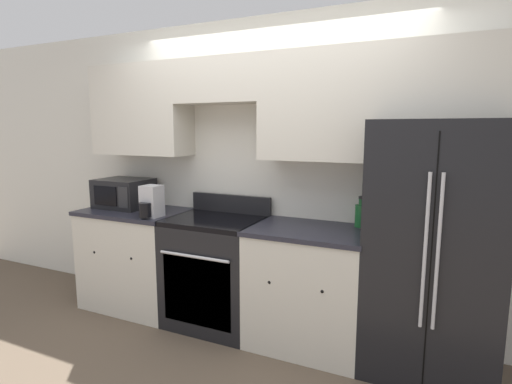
# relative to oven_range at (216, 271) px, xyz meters

# --- Properties ---
(ground_plane) EXTENTS (12.00, 12.00, 0.00)m
(ground_plane) POSITION_rel_oven_range_xyz_m (0.38, -0.31, -0.47)
(ground_plane) COLOR brown
(wall_back) EXTENTS (8.00, 0.39, 2.60)m
(wall_back) POSITION_rel_oven_range_xyz_m (0.40, 0.27, 1.05)
(wall_back) COLOR silver
(wall_back) RESTS_ON ground_plane
(lower_cabinets_left) EXTENTS (0.97, 0.64, 0.93)m
(lower_cabinets_left) POSITION_rel_oven_range_xyz_m (-0.86, 0.00, -0.00)
(lower_cabinets_left) COLOR beige
(lower_cabinets_left) RESTS_ON ground_plane
(lower_cabinets_right) EXTENTS (0.89, 0.64, 0.93)m
(lower_cabinets_right) POSITION_rel_oven_range_xyz_m (0.82, 0.00, -0.00)
(lower_cabinets_right) COLOR beige
(lower_cabinets_right) RESTS_ON ground_plane
(oven_range) EXTENTS (0.78, 0.65, 1.09)m
(oven_range) POSITION_rel_oven_range_xyz_m (0.00, 0.00, 0.00)
(oven_range) COLOR black
(oven_range) RESTS_ON ground_plane
(refrigerator) EXTENTS (0.84, 0.76, 1.73)m
(refrigerator) POSITION_rel_oven_range_xyz_m (1.68, 0.05, 0.39)
(refrigerator) COLOR black
(refrigerator) RESTS_ON ground_plane
(microwave) EXTENTS (0.49, 0.40, 0.27)m
(microwave) POSITION_rel_oven_range_xyz_m (-1.04, 0.07, 0.60)
(microwave) COLOR black
(microwave) RESTS_ON lower_cabinets_left
(bottle) EXTENTS (0.09, 0.09, 0.24)m
(bottle) POSITION_rel_oven_range_xyz_m (1.16, 0.22, 0.55)
(bottle) COLOR #195928
(bottle) RESTS_ON lower_cabinets_right
(paper_towel_holder) EXTENTS (0.15, 0.22, 0.27)m
(paper_towel_holder) POSITION_rel_oven_range_xyz_m (-0.52, -0.18, 0.58)
(paper_towel_holder) COLOR #B7B7BC
(paper_towel_holder) RESTS_ON lower_cabinets_left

